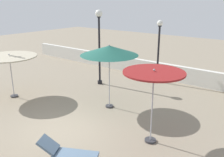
{
  "coord_description": "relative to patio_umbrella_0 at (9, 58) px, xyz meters",
  "views": [
    {
      "loc": [
        6.91,
        -5.86,
        4.98
      ],
      "look_at": [
        0.0,
        2.95,
        1.4
      ],
      "focal_mm": 39.73,
      "sensor_mm": 36.0,
      "label": 1
    }
  ],
  "objects": [
    {
      "name": "patio_umbrella_1",
      "position": [
        4.85,
        2.12,
        0.64
      ],
      "size": [
        2.66,
        2.66,
        3.05
      ],
      "color": "#333338",
      "rests_on": "ground_plane"
    },
    {
      "name": "lounge_chair_0",
      "position": [
        6.56,
        -2.09,
        -1.74
      ],
      "size": [
        1.92,
        1.35,
        0.84
      ],
      "color": "#B7B7BC",
      "rests_on": "ground_plane"
    },
    {
      "name": "lamp_post_1",
      "position": [
        2.21,
        4.47,
        0.75
      ],
      "size": [
        0.41,
        0.41,
        4.43
      ],
      "color": "black",
      "rests_on": "ground_plane"
    },
    {
      "name": "lamp_post_0",
      "position": [
        4.79,
        7.0,
        0.15
      ],
      "size": [
        0.35,
        0.35,
        3.82
      ],
      "color": "black",
      "rests_on": "ground_plane"
    },
    {
      "name": "patio_umbrella_0",
      "position": [
        0.0,
        0.0,
        0.0
      ],
      "size": [
        2.75,
        2.75,
        2.34
      ],
      "color": "#333338",
      "rests_on": "ground_plane"
    },
    {
      "name": "boundary_wall",
      "position": [
        4.86,
        7.8,
        -1.62
      ],
      "size": [
        25.2,
        0.3,
        1.04
      ],
      "primitive_type": "cube",
      "color": "silver",
      "rests_on": "ground_plane"
    },
    {
      "name": "ground_plane",
      "position": [
        4.86,
        -0.64,
        -2.13
      ],
      "size": [
        56.0,
        56.0,
        0.0
      ],
      "primitive_type": "plane",
      "color": "gray"
    },
    {
      "name": "patio_umbrella_3",
      "position": [
        7.95,
        0.66,
        0.35
      ],
      "size": [
        2.12,
        2.12,
        2.77
      ],
      "color": "#333338",
      "rests_on": "ground_plane"
    }
  ]
}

